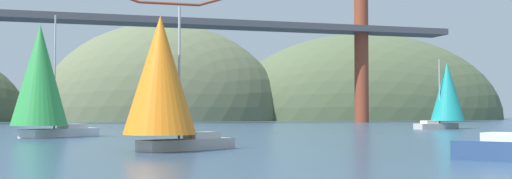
% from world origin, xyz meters
% --- Properties ---
extents(headland_center, '(59.94, 44.00, 47.70)m').
position_xyz_m(headland_center, '(5.00, 135.00, 0.00)').
color(headland_center, '#5B6647').
rests_on(headland_center, ground_plane).
extents(headland_right, '(79.48, 44.00, 46.42)m').
position_xyz_m(headland_right, '(60.00, 135.00, 0.00)').
color(headland_right, '#4C5B3D').
rests_on(headland_right, ground_plane).
extents(suspension_bridge, '(112.78, 6.00, 43.01)m').
position_xyz_m(suspension_bridge, '(-0.00, 95.00, 19.91)').
color(suspension_bridge, brown).
rests_on(suspension_bridge, ground_plane).
extents(sailboat_teal_sail, '(7.16, 4.75, 8.55)m').
position_xyz_m(sailboat_teal_sail, '(27.35, 49.05, 4.38)').
color(sailboat_teal_sail, '#B7B2A8').
rests_on(sailboat_teal_sail, ground_plane).
extents(sailboat_green_sail, '(8.05, 8.15, 10.16)m').
position_xyz_m(sailboat_green_sail, '(-19.52, 35.17, 4.79)').
color(sailboat_green_sail, white).
rests_on(sailboat_green_sail, ground_plane).
extents(sailboat_orange_sail, '(7.17, 5.54, 7.86)m').
position_xyz_m(sailboat_orange_sail, '(-12.61, 14.95, 3.86)').
color(sailboat_orange_sail, '#B7B2A8').
rests_on(sailboat_orange_sail, ground_plane).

